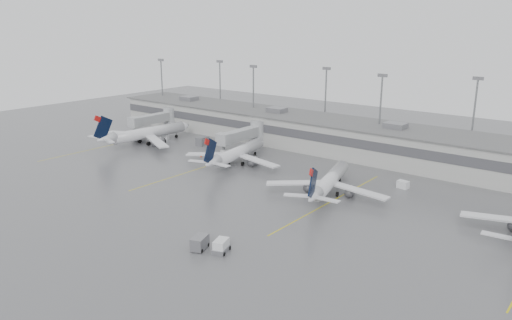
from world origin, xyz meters
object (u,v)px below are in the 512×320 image
Objects in this scene: jet_mid_left at (236,153)px; jet_far_left at (145,133)px; jet_mid_right at (329,181)px; baggage_tug at (221,247)px.

jet_far_left is at bearing 169.69° from jet_mid_left.
jet_mid_left reaches higher than jet_mid_right.
jet_far_left is 71.71m from baggage_tug.
baggage_tug is (28.56, -37.02, -2.02)m from jet_mid_left.
jet_far_left is at bearing 129.98° from baggage_tug.
jet_far_left is 1.12× the size of jet_mid_left.
baggage_tug is (0.47, -31.85, -1.98)m from jet_mid_right.
jet_far_left is at bearing 159.98° from jet_mid_right.
jet_far_left reaches higher than jet_mid_left.
jet_mid_left is 1.03× the size of jet_mid_right.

